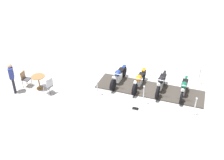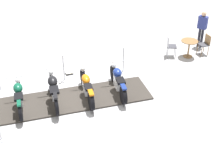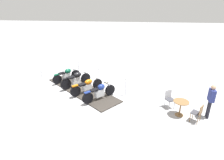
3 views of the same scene
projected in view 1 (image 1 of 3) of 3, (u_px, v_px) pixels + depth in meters
name	position (u px, v px, depth m)	size (l,w,h in m)	color
ground_plane	(149.00, 90.00, 14.14)	(80.00, 80.00, 0.00)	#B2B2B7
display_platform	(149.00, 89.00, 14.13)	(5.70, 1.58, 0.06)	#38332D
motorcycle_navy	(118.00, 76.00, 14.36)	(1.66, 1.60, 0.94)	black
motorcycle_copper	(139.00, 81.00, 14.03)	(1.73, 1.59, 0.94)	black
motorcycle_black	(161.00, 83.00, 13.65)	(1.68, 1.52, 1.03)	black
motorcycle_forest	(184.00, 88.00, 13.33)	(1.60, 1.42, 0.93)	black
stanchion_right_rear	(195.00, 109.00, 12.10)	(0.29, 0.29, 1.01)	silver
stanchion_right_mid	(143.00, 99.00, 12.81)	(0.36, 0.36, 1.12)	silver
stanchion_right_front	(97.00, 89.00, 13.49)	(0.31, 0.31, 1.10)	silver
stanchion_left_rear	(199.00, 80.00, 14.43)	(0.34, 0.34, 1.01)	silver
info_placard	(135.00, 108.00, 12.68)	(0.36, 0.37, 0.20)	#333338
cafe_table	(39.00, 79.00, 13.95)	(0.73, 0.73, 0.77)	olive
cafe_chair_near_table	(49.00, 85.00, 13.52)	(0.55, 0.55, 0.96)	#B7B7BC
cafe_chair_across_table	(25.00, 78.00, 14.18)	(0.56, 0.56, 0.90)	olive
bystander_person	(12.00, 76.00, 13.39)	(0.41, 0.24, 1.72)	#23232D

